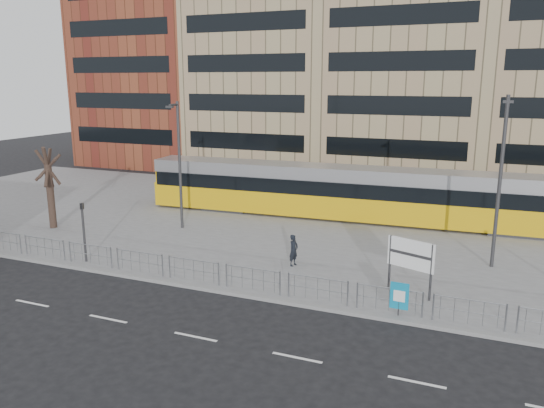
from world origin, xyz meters
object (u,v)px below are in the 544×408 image
at_px(station_sign, 411,257).
at_px(traffic_light_west, 83,224).
at_px(pedestrian, 294,250).
at_px(lamp_post_east, 500,176).
at_px(bare_tree, 46,144).
at_px(ad_panel, 399,296).
at_px(lamp_post_west, 179,160).
at_px(tram, 361,194).

relative_size(station_sign, traffic_light_west, 0.80).
xyz_separation_m(station_sign, pedestrian, (-5.92, 1.60, -0.93)).
relative_size(lamp_post_east, bare_tree, 1.17).
bearing_deg(lamp_post_east, traffic_light_west, -160.05).
height_order(ad_panel, traffic_light_west, traffic_light_west).
relative_size(ad_panel, lamp_post_west, 0.17).
distance_m(tram, lamp_post_east, 11.02).
distance_m(tram, ad_panel, 15.02).
bearing_deg(ad_panel, lamp_post_west, 154.21).
distance_m(ad_panel, lamp_post_west, 17.10).
height_order(tram, traffic_light_west, tram).
height_order(lamp_post_east, bare_tree, lamp_post_east).
xyz_separation_m(traffic_light_west, bare_tree, (-6.42, 4.37, 3.32)).
relative_size(ad_panel, pedestrian, 0.86).
bearing_deg(lamp_post_west, pedestrian, -23.44).
bearing_deg(lamp_post_east, tram, 140.96).
relative_size(ad_panel, lamp_post_east, 0.16).
xyz_separation_m(tram, lamp_post_west, (-9.95, -6.39, 2.56)).
bearing_deg(lamp_post_west, station_sign, -20.22).
bearing_deg(traffic_light_west, bare_tree, 133.65).
bearing_deg(ad_panel, traffic_light_west, -179.59).
height_order(ad_panel, pedestrian, pedestrian).
height_order(tram, lamp_post_east, lamp_post_east).
bearing_deg(tram, bare_tree, -154.99).
height_order(station_sign, lamp_post_east, lamp_post_east).
xyz_separation_m(ad_panel, traffic_light_west, (-16.00, 0.43, 1.17)).
distance_m(station_sign, lamp_post_east, 6.80).
distance_m(station_sign, lamp_post_west, 16.06).
xyz_separation_m(station_sign, lamp_post_west, (-14.87, 5.48, 2.59)).
bearing_deg(lamp_post_west, ad_panel, -27.73).
bearing_deg(ad_panel, pedestrian, 148.26).
height_order(ad_panel, bare_tree, bare_tree).
bearing_deg(pedestrian, lamp_post_west, 82.42).
bearing_deg(traffic_light_west, pedestrian, 6.83).
relative_size(traffic_light_west, lamp_post_east, 0.37).
xyz_separation_m(ad_panel, lamp_post_east, (3.41, 7.47, 3.81)).
height_order(pedestrian, lamp_post_west, lamp_post_west).
bearing_deg(lamp_post_east, station_sign, -122.97).
distance_m(tram, bare_tree, 20.22).
xyz_separation_m(ad_panel, pedestrian, (-5.86, 3.91, -0.00)).
bearing_deg(station_sign, lamp_post_east, 76.79).
distance_m(pedestrian, lamp_post_east, 10.64).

